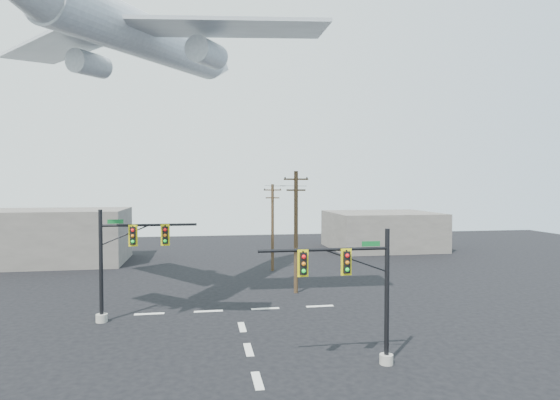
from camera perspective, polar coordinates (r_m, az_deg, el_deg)
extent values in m
plane|color=black|center=(22.64, -2.77, -21.15)|extent=(120.00, 120.00, 0.00)
cube|color=silver|center=(22.64, -2.77, -21.13)|extent=(0.40, 2.00, 0.01)
cube|color=silver|center=(26.34, -3.86, -17.73)|extent=(0.40, 2.00, 0.01)
cube|color=silver|center=(30.12, -4.65, -15.17)|extent=(0.40, 2.00, 0.01)
cube|color=silver|center=(34.04, -15.65, -13.21)|extent=(2.00, 0.40, 0.01)
cube|color=silver|center=(33.86, -8.72, -13.24)|extent=(2.00, 0.40, 0.01)
cube|color=silver|center=(34.15, -1.82, -13.09)|extent=(2.00, 0.40, 0.01)
cube|color=silver|center=(34.90, 4.87, -12.76)|extent=(2.00, 0.40, 0.01)
cylinder|color=#9A978C|center=(24.90, 12.83, -18.40)|extent=(0.67, 0.67, 0.48)
cylinder|color=black|center=(24.00, 12.89, -11.41)|extent=(0.23, 0.23, 6.71)
cylinder|color=black|center=(22.54, 5.40, -6.05)|extent=(6.37, 0.15, 0.15)
cylinder|color=black|center=(23.09, 9.24, -7.31)|extent=(3.39, 0.08, 0.08)
cube|color=black|center=(22.79, 8.09, -7.50)|extent=(0.33, 0.29, 1.05)
cube|color=yellow|center=(22.81, 8.07, -7.50)|extent=(0.53, 0.04, 1.29)
sphere|color=#FE0E11|center=(22.59, 8.22, -6.73)|extent=(0.19, 0.19, 0.19)
sphere|color=orange|center=(22.64, 8.21, -7.57)|extent=(0.19, 0.19, 0.19)
sphere|color=#0EE42C|center=(22.70, 8.21, -8.40)|extent=(0.19, 0.19, 0.19)
cube|color=black|center=(22.25, 2.82, -7.72)|extent=(0.33, 0.29, 1.05)
cube|color=yellow|center=(22.26, 2.81, -7.71)|extent=(0.53, 0.04, 1.29)
sphere|color=#FE0E11|center=(22.03, 2.91, -6.93)|extent=(0.19, 0.19, 0.19)
sphere|color=orange|center=(22.09, 2.91, -7.79)|extent=(0.19, 0.19, 0.19)
sphere|color=#0EE42C|center=(22.15, 2.91, -8.64)|extent=(0.19, 0.19, 0.19)
cube|color=#0D5C24|center=(23.16, 11.02, -5.26)|extent=(0.91, 0.04, 0.25)
cylinder|color=#9A978C|center=(33.04, -20.91, -13.30)|extent=(0.73, 0.73, 0.52)
cylinder|color=black|center=(32.32, -20.99, -7.53)|extent=(0.25, 0.25, 7.25)
cylinder|color=black|center=(31.54, -15.64, -2.96)|extent=(6.06, 0.17, 0.17)
cylinder|color=black|center=(31.79, -18.35, -4.07)|extent=(3.27, 0.08, 0.08)
cube|color=black|center=(31.57, -17.48, -4.16)|extent=(0.35, 0.31, 1.14)
cube|color=yellow|center=(31.59, -17.48, -4.16)|extent=(0.57, 0.04, 1.40)
sphere|color=#FE0E11|center=(31.36, -17.54, -3.54)|extent=(0.21, 0.21, 0.21)
sphere|color=orange|center=(31.40, -17.53, -4.20)|extent=(0.21, 0.21, 0.21)
sphere|color=#0EE42C|center=(31.44, -17.52, -4.85)|extent=(0.21, 0.21, 0.21)
cube|color=black|center=(31.36, -13.82, -4.17)|extent=(0.35, 0.31, 1.14)
cube|color=yellow|center=(31.38, -13.82, -4.16)|extent=(0.57, 0.04, 1.40)
sphere|color=#FE0E11|center=(31.14, -13.85, -3.54)|extent=(0.21, 0.21, 0.21)
sphere|color=orange|center=(31.18, -13.84, -4.20)|extent=(0.21, 0.21, 0.21)
sphere|color=#0EE42C|center=(31.22, -13.84, -4.86)|extent=(0.21, 0.21, 0.21)
cube|color=#0D5C24|center=(31.74, -19.42, -2.50)|extent=(0.98, 0.04, 0.27)
cylinder|color=#45321D|center=(38.02, 1.96, -3.95)|extent=(0.33, 0.33, 9.93)
cube|color=#45321D|center=(37.82, 1.97, 2.55)|extent=(1.98, 0.46, 0.13)
cube|color=#45321D|center=(37.82, 1.96, 1.21)|extent=(1.54, 0.39, 0.13)
cylinder|color=black|center=(37.80, 0.63, 2.72)|extent=(0.11, 0.11, 0.13)
cylinder|color=black|center=(37.82, 1.97, 2.72)|extent=(0.11, 0.11, 0.13)
cylinder|color=black|center=(37.86, 3.30, 2.71)|extent=(0.11, 0.11, 0.13)
cylinder|color=#45321D|center=(47.74, -0.92, -3.38)|extent=(0.30, 0.30, 8.86)
cube|color=#45321D|center=(47.53, -0.92, 1.23)|extent=(1.77, 0.53, 0.12)
cube|color=#45321D|center=(47.55, -0.92, 0.27)|extent=(1.38, 0.44, 0.12)
cylinder|color=black|center=(47.60, -1.88, 1.35)|extent=(0.10, 0.10, 0.12)
cylinder|color=black|center=(47.53, -0.92, 1.35)|extent=(0.10, 0.10, 0.12)
cylinder|color=black|center=(47.47, 0.04, 1.35)|extent=(0.10, 0.10, 0.12)
cylinder|color=black|center=(42.52, -0.76, 1.74)|extent=(0.35, 9.93, 0.03)
cylinder|color=black|center=(42.81, 1.46, 1.74)|extent=(0.52, 9.93, 0.03)
cylinder|color=silver|center=(36.61, -15.69, 18.48)|extent=(11.72, 18.77, 4.39)
cone|color=silver|center=(46.80, -7.38, 15.87)|extent=(4.80, 5.42, 3.36)
cube|color=silver|center=(39.60, -25.48, 16.50)|extent=(11.06, 12.54, 0.53)
cube|color=silver|center=(32.23, -6.16, 20.15)|extent=(12.67, 4.85, 0.53)
cylinder|color=silver|center=(38.64, -22.20, 15.10)|extent=(3.00, 3.63, 1.94)
cylinder|color=silver|center=(33.50, -8.89, 17.30)|extent=(3.00, 3.63, 1.94)
cube|color=slate|center=(58.67, -27.02, -3.99)|extent=(18.00, 10.00, 6.00)
cube|color=slate|center=(65.73, 12.31, -3.63)|extent=(14.00, 12.00, 5.00)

